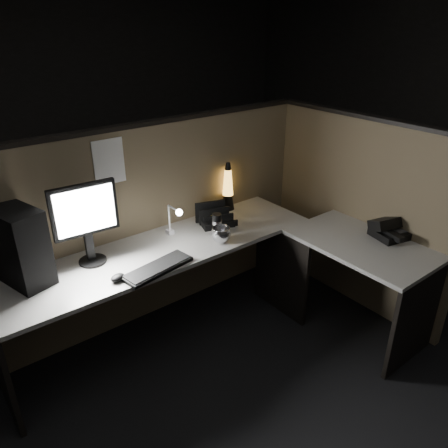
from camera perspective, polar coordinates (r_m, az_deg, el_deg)
floor at (r=3.14m, az=1.25°, el=-18.37°), size 6.00×6.00×0.00m
room_shell at (r=2.32m, az=1.64°, el=11.67°), size 6.00×6.00×6.00m
partition_back at (r=3.35m, az=-8.72°, el=0.08°), size 2.66×0.06×1.50m
partition_right at (r=3.62m, az=16.89°, el=1.21°), size 0.06×1.66×1.50m
desk at (r=3.02m, az=0.97°, el=-6.30°), size 2.60×1.60×0.73m
pc_tower at (r=2.84m, az=-25.62°, el=-2.37°), size 0.31×0.49×0.47m
monitor at (r=2.84m, az=-17.65°, el=0.97°), size 0.42×0.18×0.53m
keyboard at (r=2.79m, az=-8.66°, el=-5.73°), size 0.49×0.23×0.02m
mouse at (r=2.73m, az=-13.71°, el=-6.82°), size 0.11×0.10×0.04m
clip_lamp at (r=3.11m, az=-6.51°, el=0.62°), size 0.05×0.19×0.25m
organizer at (r=3.34m, az=-1.17°, el=0.71°), size 0.29×0.27×0.18m
lava_lamp at (r=3.55m, az=0.51°, el=4.45°), size 0.11×0.11×0.40m
travel_mug at (r=3.15m, az=-0.95°, el=-0.05°), size 0.07×0.07×0.16m
steel_mug at (r=3.07m, az=-0.38°, el=-1.41°), size 0.17×0.17×0.11m
figurine at (r=3.32m, az=-1.51°, el=0.68°), size 0.05×0.05×0.05m
pinned_paper at (r=2.98m, az=-14.79°, el=7.85°), size 0.21×0.00×0.30m
desk_phone at (r=3.36m, az=20.82°, el=-0.62°), size 0.29×0.29×0.15m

